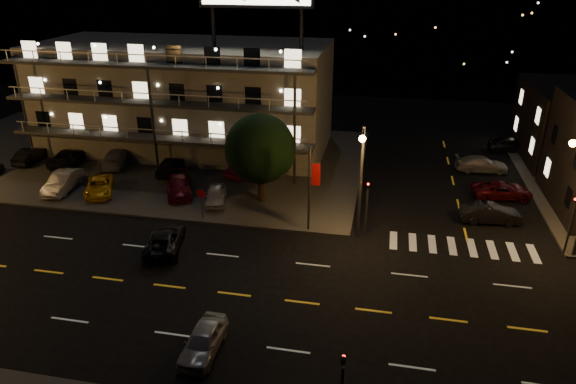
% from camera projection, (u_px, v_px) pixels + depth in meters
% --- Properties ---
extents(ground, '(140.00, 140.00, 0.00)m').
position_uv_depth(ground, '(201.00, 290.00, 30.08)').
color(ground, black).
rests_on(ground, ground).
extents(curb_nw, '(44.00, 24.00, 0.15)m').
position_uv_depth(curb_nw, '(137.00, 157.00, 50.43)').
color(curb_nw, '#3D3D3A').
rests_on(curb_nw, ground).
extents(motel, '(28.00, 13.80, 18.10)m').
position_uv_depth(motel, '(186.00, 96.00, 51.01)').
color(motel, '#9C9588').
rests_on(motel, ground).
extents(hill_backdrop, '(120.00, 25.00, 24.00)m').
position_uv_depth(hill_backdrop, '(303.00, 0.00, 87.88)').
color(hill_backdrop, black).
rests_on(hill_backdrop, ground).
extents(streetlight_nc, '(0.44, 1.92, 8.00)m').
position_uv_depth(streetlight_nc, '(361.00, 173.00, 33.62)').
color(streetlight_nc, '#2D2D30').
rests_on(streetlight_nc, ground).
extents(signal_nw, '(0.20, 0.27, 4.60)m').
position_uv_depth(signal_nw, '(367.00, 203.00, 35.02)').
color(signal_nw, '#2D2D30').
rests_on(signal_nw, ground).
extents(signal_ne, '(0.27, 0.20, 4.60)m').
position_uv_depth(signal_ne, '(572.00, 220.00, 32.71)').
color(signal_ne, '#2D2D30').
rests_on(signal_ne, ground).
extents(banner_north, '(0.83, 0.16, 6.40)m').
position_uv_depth(banner_north, '(310.00, 187.00, 35.28)').
color(banner_north, '#2D2D30').
rests_on(banner_north, ground).
extents(stop_sign, '(0.91, 0.11, 2.61)m').
position_uv_depth(stop_sign, '(201.00, 199.00, 37.58)').
color(stop_sign, '#2D2D30').
rests_on(stop_sign, ground).
extents(tree, '(5.62, 5.41, 7.07)m').
position_uv_depth(tree, '(259.00, 151.00, 39.35)').
color(tree, black).
rests_on(tree, curb_nw).
extents(lot_car_1, '(2.08, 4.78, 1.53)m').
position_uv_depth(lot_car_1, '(63.00, 182.00, 42.52)').
color(lot_car_1, '#9C9CA1').
rests_on(lot_car_1, curb_nw).
extents(lot_car_2, '(3.71, 4.90, 1.24)m').
position_uv_depth(lot_car_2, '(99.00, 186.00, 42.03)').
color(lot_car_2, yellow).
rests_on(lot_car_2, curb_nw).
extents(lot_car_3, '(3.74, 5.23, 1.41)m').
position_uv_depth(lot_car_3, '(179.00, 186.00, 41.96)').
color(lot_car_3, '#530B16').
rests_on(lot_car_3, curb_nw).
extents(lot_car_4, '(2.41, 4.07, 1.30)m').
position_uv_depth(lot_car_4, '(216.00, 196.00, 40.30)').
color(lot_car_4, '#9C9CA1').
rests_on(lot_car_4, curb_nw).
extents(lot_car_5, '(1.68, 4.25, 1.38)m').
position_uv_depth(lot_car_5, '(31.00, 155.00, 48.54)').
color(lot_car_5, black).
rests_on(lot_car_5, curb_nw).
extents(lot_car_6, '(3.02, 5.32, 1.40)m').
position_uv_depth(lot_car_6, '(69.00, 157.00, 48.20)').
color(lot_car_6, black).
rests_on(lot_car_6, curb_nw).
extents(lot_car_7, '(3.23, 5.63, 1.54)m').
position_uv_depth(lot_car_7, '(118.00, 157.00, 47.94)').
color(lot_car_7, '#9C9CA1').
rests_on(lot_car_7, curb_nw).
extents(lot_car_8, '(2.16, 4.48, 1.48)m').
position_uv_depth(lot_car_8, '(171.00, 165.00, 46.07)').
color(lot_car_8, black).
rests_on(lot_car_8, curb_nw).
extents(lot_car_9, '(2.94, 4.51, 1.40)m').
position_uv_depth(lot_car_9, '(246.00, 168.00, 45.52)').
color(lot_car_9, '#530B16').
rests_on(lot_car_9, curb_nw).
extents(side_car_0, '(4.48, 1.94, 1.43)m').
position_uv_depth(side_car_0, '(491.00, 213.00, 37.64)').
color(side_car_0, black).
rests_on(side_car_0, ground).
extents(side_car_1, '(5.02, 2.89, 1.32)m').
position_uv_depth(side_car_1, '(502.00, 190.00, 41.59)').
color(side_car_1, '#530B16').
rests_on(side_car_1, ground).
extents(side_car_2, '(4.84, 2.36, 1.36)m').
position_uv_depth(side_car_2, '(482.00, 164.00, 46.92)').
color(side_car_2, '#9C9CA1').
rests_on(side_car_2, ground).
extents(side_car_3, '(4.42, 1.98, 1.47)m').
position_uv_depth(side_car_3, '(511.00, 145.00, 51.68)').
color(side_car_3, black).
rests_on(side_car_3, ground).
extents(road_car_east, '(1.62, 3.93, 1.33)m').
position_uv_depth(road_car_east, '(203.00, 341.00, 25.10)').
color(road_car_east, '#9C9CA1').
rests_on(road_car_east, ground).
extents(road_car_west, '(3.28, 5.22, 1.34)m').
position_uv_depth(road_car_west, '(165.00, 239.00, 34.24)').
color(road_car_west, black).
rests_on(road_car_west, ground).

